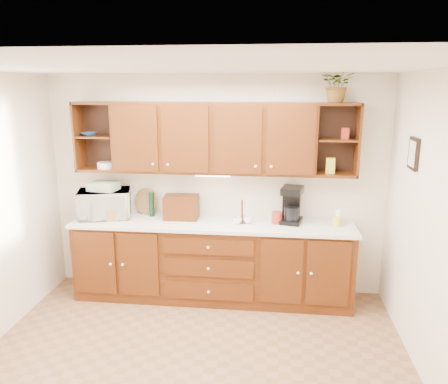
% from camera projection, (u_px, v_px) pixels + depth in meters
% --- Properties ---
extents(floor, '(4.00, 4.00, 0.00)m').
position_uv_depth(floor, '(190.00, 373.00, 3.85)').
color(floor, brown).
rests_on(floor, ground).
extents(ceiling, '(4.00, 4.00, 0.00)m').
position_uv_depth(ceiling, '(183.00, 67.00, 3.24)').
color(ceiling, white).
rests_on(ceiling, back_wall).
extents(back_wall, '(4.00, 0.00, 4.00)m').
position_uv_depth(back_wall, '(216.00, 186.00, 5.23)').
color(back_wall, '#EFE1C8').
rests_on(back_wall, floor).
extents(right_wall, '(0.00, 3.50, 3.50)m').
position_uv_depth(right_wall, '(445.00, 243.00, 3.32)').
color(right_wall, '#EFE1C8').
rests_on(right_wall, floor).
extents(base_cabinets, '(3.20, 0.60, 0.90)m').
position_uv_depth(base_cabinets, '(212.00, 261.00, 5.14)').
color(base_cabinets, '#351906').
rests_on(base_cabinets, floor).
extents(countertop, '(3.24, 0.64, 0.04)m').
position_uv_depth(countertop, '(212.00, 224.00, 5.02)').
color(countertop, silver).
rests_on(countertop, base_cabinets).
extents(upper_cabinets, '(3.20, 0.33, 0.80)m').
position_uv_depth(upper_cabinets, '(214.00, 138.00, 4.94)').
color(upper_cabinets, '#351906').
rests_on(upper_cabinets, back_wall).
extents(undercabinet_light, '(0.40, 0.05, 0.02)m').
position_uv_depth(undercabinet_light, '(213.00, 175.00, 4.98)').
color(undercabinet_light, white).
rests_on(undercabinet_light, upper_cabinets).
extents(framed_picture, '(0.03, 0.24, 0.30)m').
position_uv_depth(framed_picture, '(414.00, 154.00, 4.06)').
color(framed_picture, black).
rests_on(framed_picture, right_wall).
extents(wicker_basket, '(0.27, 0.27, 0.13)m').
position_uv_depth(wicker_basket, '(113.00, 214.00, 5.11)').
color(wicker_basket, olive).
rests_on(wicker_basket, countertop).
extents(microwave, '(0.69, 0.56, 0.33)m').
position_uv_depth(microwave, '(105.00, 204.00, 5.17)').
color(microwave, beige).
rests_on(microwave, countertop).
extents(towel_stack, '(0.36, 0.29, 0.10)m').
position_uv_depth(towel_stack, '(104.00, 186.00, 5.12)').
color(towel_stack, '#E6DA6C').
rests_on(towel_stack, microwave).
extents(wine_bottle, '(0.08, 0.08, 0.29)m').
position_uv_depth(wine_bottle, '(152.00, 204.00, 5.22)').
color(wine_bottle, black).
rests_on(wine_bottle, countertop).
extents(woven_tray, '(0.33, 0.17, 0.32)m').
position_uv_depth(woven_tray, '(146.00, 213.00, 5.35)').
color(woven_tray, olive).
rests_on(woven_tray, countertop).
extents(bread_box, '(0.41, 0.26, 0.28)m').
position_uv_depth(bread_box, '(181.00, 207.00, 5.12)').
color(bread_box, '#351906').
rests_on(bread_box, countertop).
extents(mug_tree, '(0.23, 0.24, 0.27)m').
position_uv_depth(mug_tree, '(242.00, 219.00, 4.99)').
color(mug_tree, '#351906').
rests_on(mug_tree, countertop).
extents(canister_red, '(0.12, 0.12, 0.13)m').
position_uv_depth(canister_red, '(277.00, 218.00, 4.96)').
color(canister_red, maroon).
rests_on(canister_red, countertop).
extents(canister_white, '(0.08, 0.08, 0.19)m').
position_uv_depth(canister_white, '(338.00, 216.00, 4.91)').
color(canister_white, white).
rests_on(canister_white, countertop).
extents(canister_yellow, '(0.11, 0.11, 0.10)m').
position_uv_depth(canister_yellow, '(336.00, 222.00, 4.86)').
color(canister_yellow, yellow).
rests_on(canister_yellow, countertop).
extents(coffee_maker, '(0.28, 0.33, 0.42)m').
position_uv_depth(coffee_maker, '(292.00, 205.00, 4.98)').
color(coffee_maker, black).
rests_on(coffee_maker, countertop).
extents(bowl_stack, '(0.21, 0.21, 0.04)m').
position_uv_depth(bowl_stack, '(89.00, 134.00, 5.07)').
color(bowl_stack, navy).
rests_on(bowl_stack, upper_cabinets).
extents(plate_stack, '(0.27, 0.27, 0.07)m').
position_uv_depth(plate_stack, '(106.00, 165.00, 5.14)').
color(plate_stack, white).
rests_on(plate_stack, upper_cabinets).
extents(pantry_box_yellow, '(0.10, 0.08, 0.17)m').
position_uv_depth(pantry_box_yellow, '(330.00, 166.00, 4.83)').
color(pantry_box_yellow, yellow).
rests_on(pantry_box_yellow, upper_cabinets).
extents(pantry_box_red, '(0.08, 0.07, 0.12)m').
position_uv_depth(pantry_box_red, '(345.00, 134.00, 4.73)').
color(pantry_box_red, maroon).
rests_on(pantry_box_red, upper_cabinets).
extents(potted_plant, '(0.39, 0.35, 0.38)m').
position_uv_depth(potted_plant, '(338.00, 84.00, 4.60)').
color(potted_plant, '#999999').
rests_on(potted_plant, upper_cabinets).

